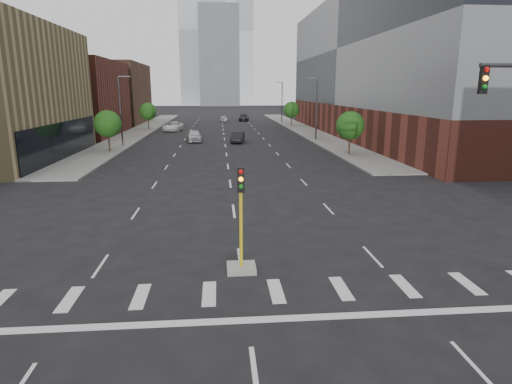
{
  "coord_description": "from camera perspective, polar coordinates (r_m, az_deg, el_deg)",
  "views": [
    {
      "loc": [
        -0.82,
        -7.6,
        7.35
      ],
      "look_at": [
        0.92,
        12.55,
        2.5
      ],
      "focal_mm": 30.0,
      "sensor_mm": 36.0,
      "label": 1
    }
  ],
  "objects": [
    {
      "name": "tower_right",
      "position": [
        269.8,
        -2.78,
        20.43
      ],
      "size": [
        20.0,
        20.0,
        80.0
      ],
      "primitive_type": "cube",
      "color": "#B2B7BC",
      "rests_on": "ground"
    },
    {
      "name": "building_right_main",
      "position": [
        74.18,
        19.95,
        15.54
      ],
      "size": [
        24.0,
        70.0,
        22.0
      ],
      "color": "brown",
      "rests_on": "ground"
    },
    {
      "name": "car_mid_right",
      "position": [
        61.35,
        -2.46,
        7.33
      ],
      "size": [
        2.3,
        4.91,
        1.56
      ],
      "primitive_type": "imported",
      "rotation": [
        0.0,
        0.0,
        -0.14
      ],
      "color": "black",
      "rests_on": "ground"
    },
    {
      "name": "car_near_left",
      "position": [
        62.95,
        -8.27,
        7.42
      ],
      "size": [
        2.57,
        5.17,
        1.69
      ],
      "primitive_type": "imported",
      "rotation": [
        0.0,
        0.0,
        0.12
      ],
      "color": "silver",
      "rests_on": "ground"
    },
    {
      "name": "median_traffic_signal",
      "position": [
        17.77,
        -1.98,
        -7.56
      ],
      "size": [
        1.2,
        1.2,
        4.4
      ],
      "color": "#999993",
      "rests_on": "ground"
    },
    {
      "name": "car_deep_right",
      "position": [
        104.43,
        -1.63,
        9.89
      ],
      "size": [
        2.89,
        5.8,
        1.62
      ],
      "primitive_type": "imported",
      "rotation": [
        0.0,
        0.0,
        -0.11
      ],
      "color": "black",
      "rests_on": "ground"
    },
    {
      "name": "tower_left",
      "position": [
        229.38,
        -7.14,
        20.31
      ],
      "size": [
        22.0,
        22.0,
        70.0
      ],
      "primitive_type": "cube",
      "color": "#B2B7BC",
      "rests_on": "ground"
    },
    {
      "name": "car_far_left",
      "position": [
        80.12,
        -10.97,
        8.58
      ],
      "size": [
        3.69,
        6.34,
        1.66
      ],
      "primitive_type": "imported",
      "rotation": [
        0.0,
        0.0,
        -0.16
      ],
      "color": "white",
      "rests_on": "ground"
    },
    {
      "name": "building_left_far_a",
      "position": [
        78.3,
        -25.38,
        11.23
      ],
      "size": [
        20.0,
        22.0,
        12.0
      ],
      "primitive_type": "cube",
      "color": "brown",
      "rests_on": "ground"
    },
    {
      "name": "building_left_far_b",
      "position": [
        103.11,
        -20.41,
        12.2
      ],
      "size": [
        20.0,
        24.0,
        13.0
      ],
      "primitive_type": "cube",
      "color": "brown",
      "rests_on": "ground"
    },
    {
      "name": "tree_right_near",
      "position": [
        50.01,
        12.46,
        8.64
      ],
      "size": [
        3.2,
        3.2,
        4.85
      ],
      "color": "#382619",
      "rests_on": "ground"
    },
    {
      "name": "tree_left_far",
      "position": [
        83.74,
        -14.22,
        10.38
      ],
      "size": [
        3.2,
        3.2,
        4.85
      ],
      "color": "#382619",
      "rests_on": "ground"
    },
    {
      "name": "sidewalk_left_far",
      "position": [
        83.14,
        -14.89,
        8.02
      ],
      "size": [
        5.0,
        92.0,
        0.15
      ],
      "primitive_type": "cube",
      "color": "gray",
      "rests_on": "ground"
    },
    {
      "name": "car_distant",
      "position": [
        101.72,
        -4.29,
        9.7
      ],
      "size": [
        1.98,
        4.22,
        1.4
      ],
      "primitive_type": "imported",
      "rotation": [
        0.0,
        0.0,
        -0.08
      ],
      "color": "#A6A6AA",
      "rests_on": "ground"
    },
    {
      "name": "streetlight_right_a",
      "position": [
        64.24,
        8.02,
        11.27
      ],
      "size": [
        1.6,
        0.22,
        9.07
      ],
      "color": "#2D2D30",
      "rests_on": "ground"
    },
    {
      "name": "tower_mid",
      "position": [
        208.12,
        -4.93,
        17.48
      ],
      "size": [
        18.0,
        18.0,
        44.0
      ],
      "primitive_type": "cube",
      "color": "slate",
      "rests_on": "ground"
    },
    {
      "name": "streetlight_right_b",
      "position": [
        98.66,
        3.43,
        12.11
      ],
      "size": [
        1.6,
        0.22,
        9.07
      ],
      "color": "#2D2D30",
      "rests_on": "ground"
    },
    {
      "name": "tree_left_near",
      "position": [
        54.37,
        -19.18,
        8.58
      ],
      "size": [
        3.2,
        3.2,
        4.85
      ],
      "color": "#382619",
      "rests_on": "ground"
    },
    {
      "name": "sidewalk_right_far",
      "position": [
        83.43,
        6.08,
        8.41
      ],
      "size": [
        5.0,
        92.0,
        0.15
      ],
      "primitive_type": "cube",
      "color": "gray",
      "rests_on": "ground"
    },
    {
      "name": "tree_right_far",
      "position": [
        88.93,
        4.75,
        10.89
      ],
      "size": [
        3.2,
        3.2,
        4.85
      ],
      "color": "#382619",
      "rests_on": "ground"
    },
    {
      "name": "streetlight_left",
      "position": [
        59.0,
        -17.56,
        10.6
      ],
      "size": [
        1.6,
        0.22,
        9.07
      ],
      "color": "#2D2D30",
      "rests_on": "ground"
    }
  ]
}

